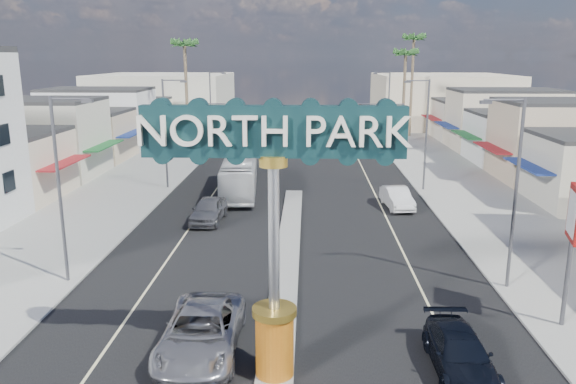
# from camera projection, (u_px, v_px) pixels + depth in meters

# --- Properties ---
(ground) EXTENTS (160.00, 160.00, 0.00)m
(ground) POSITION_uv_depth(u_px,v_px,m) (294.00, 190.00, 46.51)
(ground) COLOR gray
(ground) RESTS_ON ground
(road) EXTENTS (20.00, 120.00, 0.01)m
(road) POSITION_uv_depth(u_px,v_px,m) (294.00, 190.00, 46.51)
(road) COLOR black
(road) RESTS_ON ground
(median_island) EXTENTS (1.30, 30.00, 0.16)m
(median_island) POSITION_uv_depth(u_px,v_px,m) (287.00, 255.00, 30.95)
(median_island) COLOR gray
(median_island) RESTS_ON ground
(sidewalk_left) EXTENTS (8.00, 120.00, 0.12)m
(sidewalk_left) POSITION_uv_depth(u_px,v_px,m) (128.00, 188.00, 46.98)
(sidewalk_left) COLOR gray
(sidewalk_left) RESTS_ON ground
(sidewalk_right) EXTENTS (8.00, 120.00, 0.12)m
(sidewalk_right) POSITION_uv_depth(u_px,v_px,m) (465.00, 190.00, 46.02)
(sidewalk_right) COLOR gray
(sidewalk_right) RESTS_ON ground
(storefront_row_left) EXTENTS (12.00, 42.00, 6.00)m
(storefront_row_left) POSITION_uv_depth(u_px,v_px,m) (71.00, 132.00, 59.26)
(storefront_row_left) COLOR beige
(storefront_row_left) RESTS_ON ground
(storefront_row_right) EXTENTS (12.00, 42.00, 6.00)m
(storefront_row_right) POSITION_uv_depth(u_px,v_px,m) (531.00, 134.00, 57.60)
(storefront_row_right) COLOR #B7B29E
(storefront_row_right) RESTS_ON ground
(backdrop_far_left) EXTENTS (20.00, 20.00, 8.00)m
(backdrop_far_left) POSITION_uv_depth(u_px,v_px,m) (165.00, 99.00, 90.03)
(backdrop_far_left) COLOR #B7B29E
(backdrop_far_left) RESTS_ON ground
(backdrop_far_right) EXTENTS (20.00, 20.00, 8.00)m
(backdrop_far_right) POSITION_uv_depth(u_px,v_px,m) (441.00, 100.00, 88.51)
(backdrop_far_right) COLOR beige
(backdrop_far_right) RESTS_ON ground
(gateway_sign) EXTENTS (8.20, 1.50, 9.15)m
(gateway_sign) POSITION_uv_depth(u_px,v_px,m) (274.00, 212.00, 17.90)
(gateway_sign) COLOR #B0500D
(gateway_sign) RESTS_ON median_island
(traffic_signal_left) EXTENTS (5.09, 0.45, 6.00)m
(traffic_signal_left) POSITION_uv_depth(u_px,v_px,m) (211.00, 119.00, 59.41)
(traffic_signal_left) COLOR #47474C
(traffic_signal_left) RESTS_ON ground
(traffic_signal_right) EXTENTS (5.09, 0.45, 6.00)m
(traffic_signal_right) POSITION_uv_depth(u_px,v_px,m) (385.00, 120.00, 58.78)
(traffic_signal_right) COLOR #47474C
(traffic_signal_right) RESTS_ON ground
(streetlight_l_near) EXTENTS (2.03, 0.22, 9.00)m
(streetlight_l_near) POSITION_uv_depth(u_px,v_px,m) (62.00, 181.00, 26.25)
(streetlight_l_near) COLOR #47474C
(streetlight_l_near) RESTS_ON ground
(streetlight_l_mid) EXTENTS (2.03, 0.22, 9.00)m
(streetlight_l_mid) POSITION_uv_depth(u_px,v_px,m) (167.00, 128.00, 45.68)
(streetlight_l_mid) COLOR #47474C
(streetlight_l_mid) RESTS_ON ground
(streetlight_l_far) EXTENTS (2.03, 0.22, 9.00)m
(streetlight_l_far) POSITION_uv_depth(u_px,v_px,m) (212.00, 105.00, 67.04)
(streetlight_l_far) COLOR #47474C
(streetlight_l_far) RESTS_ON ground
(streetlight_r_near) EXTENTS (2.03, 0.22, 9.00)m
(streetlight_r_near) POSITION_uv_depth(u_px,v_px,m) (513.00, 185.00, 25.53)
(streetlight_r_near) COLOR #47474C
(streetlight_r_near) RESTS_ON ground
(streetlight_r_mid) EXTENTS (2.03, 0.22, 9.00)m
(streetlight_r_mid) POSITION_uv_depth(u_px,v_px,m) (425.00, 129.00, 44.96)
(streetlight_r_mid) COLOR #47474C
(streetlight_r_mid) RESTS_ON ground
(streetlight_r_far) EXTENTS (2.03, 0.22, 9.00)m
(streetlight_r_far) POSITION_uv_depth(u_px,v_px,m) (387.00, 106.00, 66.32)
(streetlight_r_far) COLOR #47474C
(streetlight_r_far) RESTS_ON ground
(palm_left_far) EXTENTS (2.60, 2.60, 13.10)m
(palm_left_far) POSITION_uv_depth(u_px,v_px,m) (185.00, 50.00, 63.67)
(palm_left_far) COLOR brown
(palm_left_far) RESTS_ON ground
(palm_right_mid) EXTENTS (2.60, 2.60, 12.10)m
(palm_right_mid) POSITION_uv_depth(u_px,v_px,m) (406.00, 58.00, 68.81)
(palm_right_mid) COLOR brown
(palm_right_mid) RESTS_ON ground
(palm_right_far) EXTENTS (2.60, 2.60, 14.10)m
(palm_right_far) POSITION_uv_depth(u_px,v_px,m) (414.00, 44.00, 74.15)
(palm_right_far) COLOR brown
(palm_right_far) RESTS_ON ground
(suv_left) EXTENTS (2.87, 6.11, 1.69)m
(suv_left) POSITION_uv_depth(u_px,v_px,m) (201.00, 332.00, 20.76)
(suv_left) COLOR #A2A2A6
(suv_left) RESTS_ON ground
(suv_right) EXTENTS (1.98, 4.80, 1.39)m
(suv_right) POSITION_uv_depth(u_px,v_px,m) (460.00, 353.00, 19.56)
(suv_right) COLOR black
(suv_right) RESTS_ON ground
(car_parked_left) EXTENTS (2.19, 4.83, 1.61)m
(car_parked_left) POSITION_uv_depth(u_px,v_px,m) (209.00, 210.00, 37.34)
(car_parked_left) COLOR slate
(car_parked_left) RESTS_ON ground
(car_parked_right) EXTENTS (2.09, 4.72, 1.51)m
(car_parked_right) POSITION_uv_depth(u_px,v_px,m) (397.00, 198.00, 40.79)
(car_parked_right) COLOR silver
(car_parked_right) RESTS_ON ground
(city_bus) EXTENTS (3.34, 11.09, 3.05)m
(city_bus) POSITION_uv_depth(u_px,v_px,m) (239.00, 175.00, 44.80)
(city_bus) COLOR silver
(city_bus) RESTS_ON ground
(bank_pylon_sign) EXTENTS (0.66, 1.81, 5.78)m
(bank_pylon_sign) POSITION_uv_depth(u_px,v_px,m) (574.00, 222.00, 21.86)
(bank_pylon_sign) COLOR #47474C
(bank_pylon_sign) RESTS_ON sidewalk_right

